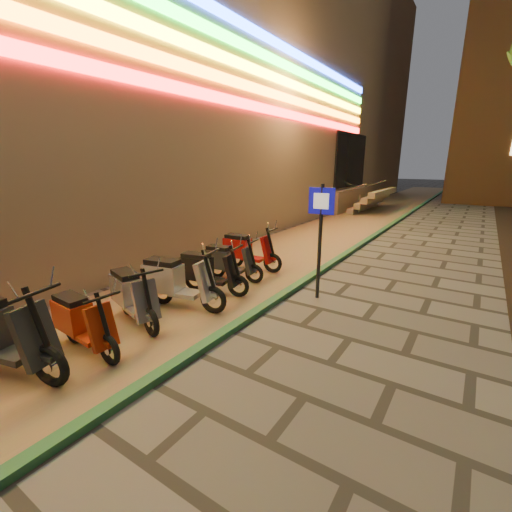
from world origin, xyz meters
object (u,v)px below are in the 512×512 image
Objects in this scene: pedestrian_sign at (320,226)px; scooter_6 at (175,281)px; scooter_7 at (206,271)px; scooter_8 at (227,261)px; scooter_5 at (132,295)px; scooter_4 at (81,321)px; scooter_9 at (246,250)px.

scooter_6 is at bearing -141.48° from pedestrian_sign.
scooter_6 is (-2.10, -1.94, -0.98)m from pedestrian_sign.
scooter_7 is 0.93m from scooter_8.
pedestrian_sign is 3.74m from scooter_5.
scooter_7 is (-2.11, -1.02, -1.03)m from pedestrian_sign.
scooter_9 is at bearing 96.26° from scooter_4.
scooter_5 reaches higher than scooter_4.
pedestrian_sign is at bearing 14.14° from scooter_7.
scooter_6 reaches higher than scooter_4.
pedestrian_sign is at bearing 63.85° from scooter_4.
pedestrian_sign is at bearing 31.33° from scooter_6.
scooter_7 is at bearing 79.62° from scooter_6.
pedestrian_sign is 2.56m from scooter_7.
scooter_4 is 0.86× the size of scooter_6.
scooter_4 is 2.79m from scooter_7.
scooter_4 is at bearing -63.99° from scooter_5.
scooter_6 reaches higher than scooter_9.
scooter_5 is 3.62m from scooter_9.
scooter_6 is 1.84m from scooter_8.
scooter_8 is (0.03, 2.67, -0.03)m from scooter_5.
scooter_5 is at bearing 102.71° from scooter_4.
scooter_5 is at bearing -107.37° from scooter_7.
scooter_9 is (-0.28, 4.65, 0.05)m from scooter_4.
scooter_9 is at bearing 86.79° from scooter_7.
scooter_8 is at bearing 105.54° from scooter_5.
scooter_5 is at bearing -114.18° from scooter_6.
scooter_7 is (0.18, 1.76, -0.01)m from scooter_5.
scooter_7 is 1.88m from scooter_9.
scooter_5 is 2.68m from scooter_8.
scooter_8 is (-0.15, 0.92, -0.03)m from scooter_7.
scooter_7 is (-0.00, 2.79, 0.03)m from scooter_4.
scooter_9 is at bearing 156.44° from pedestrian_sign.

